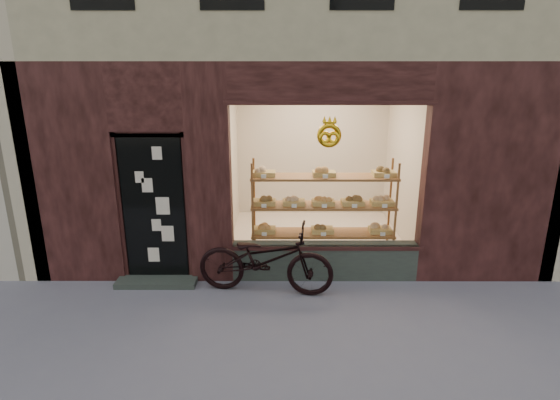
{
  "coord_description": "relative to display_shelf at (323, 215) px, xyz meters",
  "views": [
    {
      "loc": [
        -0.2,
        -3.84,
        2.98
      ],
      "look_at": [
        -0.21,
        2.0,
        1.25
      ],
      "focal_mm": 28.0,
      "sensor_mm": 36.0,
      "label": 1
    }
  ],
  "objects": [
    {
      "name": "display_shelf",
      "position": [
        0.0,
        0.0,
        0.0
      ],
      "size": [
        2.2,
        0.45,
        1.7
      ],
      "color": "brown",
      "rests_on": "ground"
    },
    {
      "name": "ground",
      "position": [
        -0.45,
        -2.55,
        -0.85
      ],
      "size": [
        90.0,
        90.0,
        0.0
      ],
      "primitive_type": "plane",
      "color": "#585664"
    },
    {
      "name": "bicycle",
      "position": [
        -0.86,
        -0.86,
        -0.36
      ],
      "size": [
        1.95,
        0.91,
        0.99
      ],
      "primitive_type": "imported",
      "rotation": [
        0.0,
        0.0,
        1.43
      ],
      "color": "black",
      "rests_on": "ground"
    }
  ]
}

